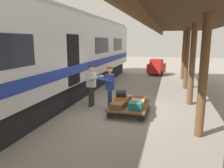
{
  "coord_description": "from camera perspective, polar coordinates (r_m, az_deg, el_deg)",
  "views": [
    {
      "loc": [
        -1.58,
        7.97,
        2.69
      ],
      "look_at": [
        0.43,
        0.46,
        1.15
      ],
      "focal_mm": 34.91,
      "sensor_mm": 36.0,
      "label": 1
    }
  ],
  "objects": [
    {
      "name": "ground_plane",
      "position": [
        8.56,
        3.6,
        -7.13
      ],
      "size": [
        60.0,
        60.0,
        0.0
      ],
      "primitive_type": "plane",
      "color": "gray"
    },
    {
      "name": "platform_canopy",
      "position": [
        8.04,
        21.62,
        14.59
      ],
      "size": [
        3.2,
        17.33,
        3.56
      ],
      "color": "brown",
      "rests_on": "ground_plane"
    },
    {
      "name": "train_car",
      "position": [
        9.54,
        -18.27,
        6.86
      ],
      "size": [
        3.02,
        21.68,
        4.0
      ],
      "color": "#B7BABF",
      "rests_on": "ground_plane"
    },
    {
      "name": "luggage_cart",
      "position": [
        8.29,
        4.57,
        -5.66
      ],
      "size": [
        1.36,
        1.88,
        0.34
      ],
      "color": "brown",
      "rests_on": "ground_plane"
    },
    {
      "name": "suitcase_gray_aluminum",
      "position": [
        8.8,
        3.23,
        -3.72
      ],
      "size": [
        0.53,
        0.68,
        0.18
      ],
      "primitive_type": "cube",
      "rotation": [
        0.0,
        0.0,
        -0.14
      ],
      "color": "#9EA0A5",
      "rests_on": "luggage_cart"
    },
    {
      "name": "suitcase_burgundy_valise",
      "position": [
        8.7,
        7.19,
        -4.02
      ],
      "size": [
        0.5,
        0.56,
        0.16
      ],
      "primitive_type": "cube",
      "rotation": [
        0.0,
        0.0,
        0.03
      ],
      "color": "maroon",
      "rests_on": "luggage_cart"
    },
    {
      "name": "suitcase_teal_softside",
      "position": [
        7.7,
        6.14,
        -5.62
      ],
      "size": [
        0.49,
        0.53,
        0.26
      ],
      "primitive_type": "cube",
      "rotation": [
        0.0,
        0.0,
        0.09
      ],
      "color": "#1E666B",
      "rests_on": "luggage_cart"
    },
    {
      "name": "suitcase_brown_leather",
      "position": [
        7.82,
        1.67,
        -5.54
      ],
      "size": [
        0.54,
        0.69,
        0.2
      ],
      "primitive_type": "cube",
      "rotation": [
        0.0,
        0.0,
        -0.15
      ],
      "color": "brown",
      "rests_on": "luggage_cart"
    },
    {
      "name": "suitcase_orange_carryall",
      "position": [
        8.29,
        2.5,
        -4.22
      ],
      "size": [
        0.5,
        0.56,
        0.3
      ],
      "primitive_type": "cube",
      "rotation": [
        0.0,
        0.0,
        0.04
      ],
      "color": "#CC6B23",
      "rests_on": "luggage_cart"
    },
    {
      "name": "suitcase_yellow_case",
      "position": [
        8.2,
        6.7,
        -4.87
      ],
      "size": [
        0.48,
        0.5,
        0.18
      ],
      "primitive_type": "cube",
      "rotation": [
        0.0,
        0.0,
        0.0
      ],
      "color": "gold",
      "rests_on": "luggage_cart"
    },
    {
      "name": "suitcase_black_hardshell",
      "position": [
        8.28,
        2.38,
        -2.6
      ],
      "size": [
        0.49,
        0.59,
        0.17
      ],
      "primitive_type": "cube",
      "rotation": [
        0.0,
        0.0,
        0.23
      ],
      "color": "black",
      "rests_on": "suitcase_orange_carryall"
    },
    {
      "name": "porter_in_overalls",
      "position": [
        8.55,
        -0.73,
        -0.71
      ],
      "size": [
        0.72,
        0.54,
        1.7
      ],
      "color": "navy",
      "rests_on": "ground_plane"
    },
    {
      "name": "porter_by_door",
      "position": [
        9.02,
        -5.36,
        -0.12
      ],
      "size": [
        0.67,
        0.43,
        1.7
      ],
      "color": "#332D28",
      "rests_on": "ground_plane"
    },
    {
      "name": "baggage_tug",
      "position": [
        17.76,
        11.56,
        4.31
      ],
      "size": [
        1.43,
        1.89,
        1.3
      ],
      "color": "#B21E19",
      "rests_on": "ground_plane"
    }
  ]
}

